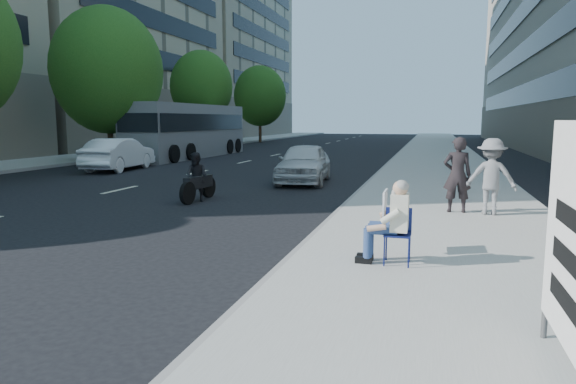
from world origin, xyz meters
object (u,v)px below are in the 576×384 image
(pedestrian_woman, at_px, (457,175))
(motorcycle, at_px, (197,179))
(bus, at_px, (190,131))
(seated_protester, at_px, (391,217))
(jogger, at_px, (491,177))
(white_sedan_mid, at_px, (119,154))
(white_sedan_near, at_px, (304,163))

(pedestrian_woman, distance_m, motorcycle, 7.19)
(motorcycle, height_order, bus, bus)
(pedestrian_woman, height_order, bus, bus)
(pedestrian_woman, bearing_deg, bus, -52.60)
(seated_protester, relative_size, pedestrian_woman, 0.72)
(motorcycle, bearing_deg, jogger, 1.43)
(jogger, bearing_deg, white_sedan_mid, -25.10)
(seated_protester, xyz_separation_m, bus, (-14.29, 21.97, 0.76))
(pedestrian_woman, height_order, white_sedan_near, pedestrian_woman)
(pedestrian_woman, bearing_deg, seated_protester, 71.77)
(pedestrian_woman, xyz_separation_m, motorcycle, (-7.14, 0.72, -0.42))
(white_sedan_near, bearing_deg, motorcycle, -115.68)
(jogger, relative_size, bus, 0.15)
(white_sedan_near, distance_m, bus, 15.13)
(motorcycle, distance_m, bus, 18.36)
(white_sedan_mid, xyz_separation_m, motorcycle, (7.62, -7.50, -0.11))
(seated_protester, bearing_deg, motorcycle, 136.59)
(seated_protester, height_order, pedestrian_woman, pedestrian_woman)
(seated_protester, relative_size, white_sedan_mid, 0.29)
(white_sedan_near, xyz_separation_m, white_sedan_mid, (-9.52, 2.29, 0.01))
(seated_protester, distance_m, pedestrian_woman, 5.07)
(motorcycle, bearing_deg, seated_protester, -36.05)
(jogger, distance_m, motorcycle, 7.94)
(white_sedan_mid, bearing_deg, jogger, 145.88)
(pedestrian_woman, height_order, white_sedan_mid, pedestrian_woman)
(motorcycle, relative_size, bus, 0.17)
(motorcycle, xyz_separation_m, bus, (-8.32, 16.33, 1.00))
(jogger, height_order, pedestrian_woman, pedestrian_woman)
(pedestrian_woman, bearing_deg, jogger, 167.67)
(pedestrian_woman, relative_size, white_sedan_near, 0.41)
(motorcycle, bearing_deg, bus, 124.37)
(seated_protester, bearing_deg, jogger, 68.29)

